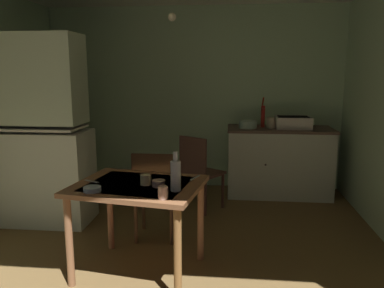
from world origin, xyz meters
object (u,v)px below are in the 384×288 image
sink_basin (293,122)px  hand_pump (263,114)px  chair_by_counter (199,171)px  serving_bowl_wide (158,183)px  chair_far_side (155,193)px  hutch_cabinet (40,137)px  glass_bottle (176,175)px  dining_table (138,197)px  mixing_bowl_counter (248,124)px  mug_dark (163,193)px

sink_basin → hand_pump: size_ratio=1.13×
sink_basin → hand_pump: bearing=173.2°
chair_by_counter → serving_bowl_wide: chair_by_counter is taller
sink_basin → chair_far_side: sink_basin is taller
hutch_cabinet → hand_pump: bearing=27.2°
glass_bottle → chair_by_counter: bearing=88.7°
chair_by_counter → serving_bowl_wide: size_ratio=8.84×
sink_basin → serving_bowl_wide: 2.61m
sink_basin → dining_table: size_ratio=0.41×
mixing_bowl_counter → dining_table: mixing_bowl_counter is taller
glass_bottle → serving_bowl_wide: bearing=147.9°
hutch_cabinet → mug_dark: 2.04m
hand_pump → glass_bottle: hand_pump is taller
mixing_bowl_counter → glass_bottle: bearing=-105.0°
hand_pump → mixing_bowl_counter: 0.25m
sink_basin → mixing_bowl_counter: 0.58m
hutch_cabinet → glass_bottle: bearing=-35.0°
chair_far_side → chair_by_counter: size_ratio=0.99×
sink_basin → chair_by_counter: 1.43m
hutch_cabinet → dining_table: bearing=-37.2°
dining_table → chair_by_counter: chair_by_counter is taller
hand_pump → mug_dark: bearing=-108.6°
chair_far_side → mug_dark: chair_far_side is taller
sink_basin → glass_bottle: (-1.18, -2.32, -0.10)m
hand_pump → glass_bottle: (-0.80, -2.37, -0.19)m
sink_basin → serving_bowl_wide: (-1.33, -2.23, -0.20)m
hand_pump → glass_bottle: size_ratio=1.33×
mixing_bowl_counter → serving_bowl_wide: 2.32m
sink_basin → serving_bowl_wide: bearing=-120.8°
hutch_cabinet → sink_basin: bearing=23.2°
mug_dark → glass_bottle: 0.22m
mug_dark → glass_bottle: glass_bottle is taller
chair_far_side → serving_bowl_wide: 0.76m
mixing_bowl_counter → chair_by_counter: size_ratio=0.26×
serving_bowl_wide → mug_dark: mug_dark is taller
serving_bowl_wide → chair_by_counter: bearing=83.2°
mixing_bowl_counter → mug_dark: (-0.67, -2.47, -0.15)m
mixing_bowl_counter → serving_bowl_wide: bearing=-109.1°
hand_pump → dining_table: size_ratio=0.36×
mixing_bowl_counter → mug_dark: mixing_bowl_counter is taller
chair_far_side → chair_by_counter: 0.92m
hand_pump → chair_far_side: (-1.12, -1.60, -0.59)m
hutch_cabinet → sink_basin: (2.79, 1.20, 0.04)m
chair_far_side → chair_by_counter: chair_by_counter is taller
mug_dark → dining_table: bearing=127.1°
sink_basin → chair_far_side: 2.21m
mixing_bowl_counter → chair_by_counter: mixing_bowl_counter is taller
hutch_cabinet → mug_dark: (1.55, -1.32, -0.14)m
sink_basin → hand_pump: (-0.38, 0.05, 0.09)m
glass_bottle → mixing_bowl_counter: bearing=75.0°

